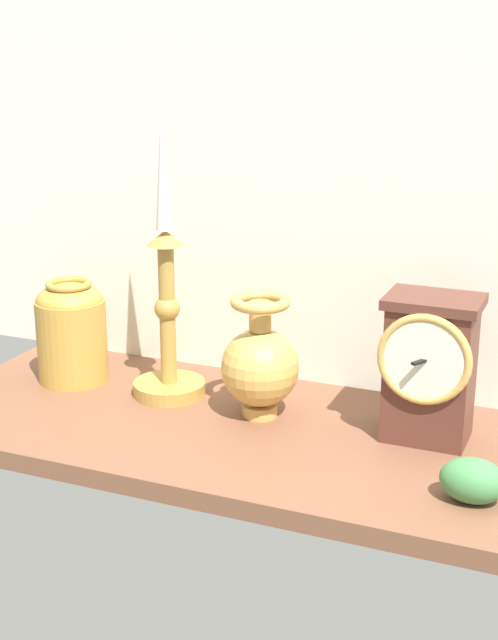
{
  "coord_description": "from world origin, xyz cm",
  "views": [
    {
      "loc": [
        33.5,
        -97.77,
        47.78
      ],
      "look_at": [
        -7.34,
        0.0,
        14.0
      ],
      "focal_mm": 51.5,
      "sensor_mm": 36.0,
      "label": 1
    }
  ],
  "objects_px": {
    "candlestick_tall_left": "(167,306)",
    "mantel_clock": "(430,367)",
    "brass_vase_bulbous": "(260,363)",
    "brass_vase_jar": "(71,329)"
  },
  "relations": [
    {
      "from": "candlestick_tall_left",
      "to": "mantel_clock",
      "type": "bearing_deg",
      "value": -1.14
    },
    {
      "from": "brass_vase_bulbous",
      "to": "candlestick_tall_left",
      "type": "bearing_deg",
      "value": 171.98
    },
    {
      "from": "mantel_clock",
      "to": "brass_vase_bulbous",
      "type": "xyz_separation_m",
      "value": [
        -0.21,
        -0.01,
        -0.02
      ]
    },
    {
      "from": "candlestick_tall_left",
      "to": "brass_vase_jar",
      "type": "bearing_deg",
      "value": -178.87
    },
    {
      "from": "mantel_clock",
      "to": "brass_vase_bulbous",
      "type": "bearing_deg",
      "value": -176.54
    },
    {
      "from": "mantel_clock",
      "to": "candlestick_tall_left",
      "type": "xyz_separation_m",
      "value": [
        -0.35,
        0.01,
        0.03
      ]
    },
    {
      "from": "candlestick_tall_left",
      "to": "brass_vase_jar",
      "type": "relative_size",
      "value": 2.74
    },
    {
      "from": "mantel_clock",
      "to": "brass_vase_bulbous",
      "type": "height_order",
      "value": "mantel_clock"
    },
    {
      "from": "mantel_clock",
      "to": "candlestick_tall_left",
      "type": "relative_size",
      "value": 0.45
    },
    {
      "from": "brass_vase_bulbous",
      "to": "brass_vase_jar",
      "type": "xyz_separation_m",
      "value": [
        -0.29,
        0.02,
        0.0
      ]
    }
  ]
}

